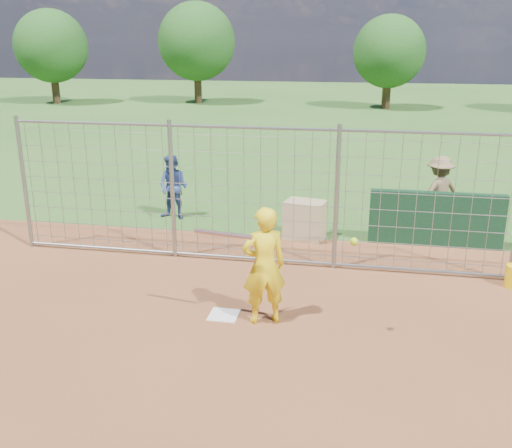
% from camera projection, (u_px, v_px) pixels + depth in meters
% --- Properties ---
extents(ground, '(100.00, 100.00, 0.00)m').
position_uv_depth(ground, '(227.00, 310.00, 8.74)').
color(ground, '#2D591E').
rests_on(ground, ground).
extents(infield_dirt, '(18.00, 18.00, 0.00)m').
position_uv_depth(infield_dirt, '(159.00, 437.00, 5.93)').
color(infield_dirt, brown).
rests_on(infield_dirt, ground).
extents(home_plate, '(0.43, 0.43, 0.02)m').
position_uv_depth(home_plate, '(224.00, 315.00, 8.55)').
color(home_plate, silver).
rests_on(home_plate, ground).
extents(dugout_wall, '(2.60, 0.20, 1.10)m').
position_uv_depth(dugout_wall, '(436.00, 219.00, 11.32)').
color(dugout_wall, '#11381E').
rests_on(dugout_wall, ground).
extents(batter, '(0.76, 0.64, 1.75)m').
position_uv_depth(batter, '(264.00, 266.00, 8.11)').
color(batter, yellow).
rests_on(batter, ground).
extents(bystander_a, '(0.79, 0.66, 1.48)m').
position_uv_depth(bystander_a, '(173.00, 187.00, 13.00)').
color(bystander_a, navy).
rests_on(bystander_a, ground).
extents(bystander_c, '(1.19, 1.06, 1.59)m').
position_uv_depth(bystander_c, '(439.00, 193.00, 12.33)').
color(bystander_c, olive).
rests_on(bystander_c, ground).
extents(equipment_bin, '(0.90, 0.71, 0.80)m').
position_uv_depth(equipment_bin, '(305.00, 220.00, 11.78)').
color(equipment_bin, tan).
rests_on(equipment_bin, ground).
extents(equipment_in_play, '(2.26, 0.29, 0.15)m').
position_uv_depth(equipment_in_play, '(253.00, 236.00, 7.70)').
color(equipment_in_play, silver).
rests_on(equipment_in_play, ground).
extents(backstop_fence, '(9.08, 0.08, 2.60)m').
position_uv_depth(backstop_fence, '(252.00, 197.00, 10.22)').
color(backstop_fence, gray).
rests_on(backstop_fence, ground).
extents(tree_line, '(44.66, 6.72, 6.48)m').
position_uv_depth(tree_line, '(392.00, 44.00, 33.31)').
color(tree_line, '#3F2B19').
rests_on(tree_line, ground).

